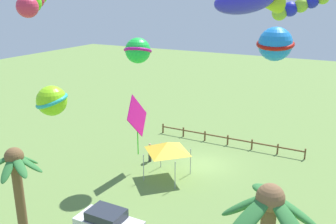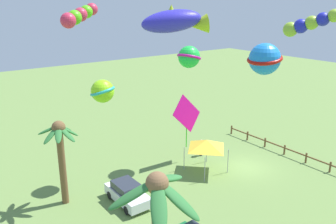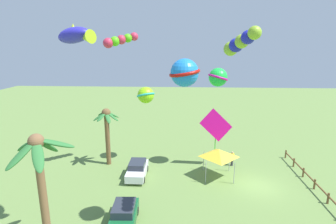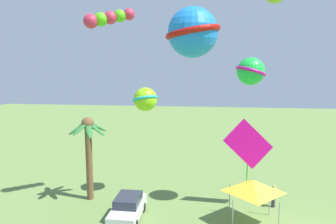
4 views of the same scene
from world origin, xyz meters
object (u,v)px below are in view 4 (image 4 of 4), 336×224
Objects in this scene: spectator_0 at (273,196)px; festival_tent at (253,186)px; kite_tube_5 at (108,18)px; kite_ball_2 at (193,32)px; palm_tree_0 at (88,141)px; kite_ball_1 at (251,71)px; parked_car_1 at (128,208)px; kite_ball_3 at (145,99)px; kite_diamond_0 at (248,145)px.

festival_tent is at bearing 145.15° from spectator_0.
kite_ball_2 is at bearing -148.15° from kite_tube_5.
kite_ball_2 is 11.74m from kite_tube_5.
kite_ball_1 is at bearing -89.96° from palm_tree_0.
spectator_0 is 0.56× the size of festival_tent.
kite_ball_3 is (3.94, -0.43, 6.61)m from parked_car_1.
kite_ball_1 reaches higher than kite_ball_3.
festival_tent is at bearing -178.85° from kite_diamond_0.
kite_tube_5 reaches higher than spectator_0.
kite_diamond_0 is 12.75m from kite_tube_5.
festival_tent is (-2.32, -11.37, -1.90)m from palm_tree_0.
kite_tube_5 is (2.23, 1.72, 12.17)m from parked_car_1.
kite_diamond_0 reaches higher than spectator_0.
parked_car_1 is 1.36× the size of festival_tent.
parked_car_1 is 9.07m from kite_diamond_0.
spectator_0 is at bearing -26.53° from kite_ball_2.
kite_diamond_0 is 1.81× the size of kite_ball_3.
festival_tent reaches higher than spectator_0.
kite_diamond_0 is (0.23, -11.32, 0.05)m from palm_tree_0.
kite_ball_3 is at bearing -6.20° from parked_car_1.
kite_diamond_0 is 1.91× the size of kite_ball_1.
parked_car_1 is 1.27× the size of kite_tube_5.
kite_ball_1 reaches higher than parked_car_1.
festival_tent is 7.33m from kite_ball_1.
kite_ball_3 is 0.87× the size of kite_tube_5.
kite_ball_2 reaches higher than palm_tree_0.
kite_ball_1 is at bearing -70.92° from parked_car_1.
parked_car_1 is at bearing 110.43° from kite_diamond_0.
spectator_0 is at bearing -86.33° from kite_tube_5.
kite_ball_3 is (1.26, 7.31, -2.06)m from kite_ball_1.
kite_ball_3 is at bearing -72.25° from palm_tree_0.
kite_diamond_0 is at bearing -69.57° from parked_car_1.
spectator_0 is at bearing -88.00° from kite_diamond_0.
parked_car_1 is at bearing 107.07° from spectator_0.
parked_car_1 is 13.34m from kite_ball_2.
kite_ball_1 is at bearing -87.31° from kite_tube_5.
kite_ball_3 is at bearing 64.08° from festival_tent.
palm_tree_0 is 3.87× the size of spectator_0.
kite_tube_5 is at bearing 94.00° from kite_diamond_0.
palm_tree_0 is 2.15× the size of festival_tent.
parked_car_1 is at bearing 173.80° from kite_ball_3.
parked_car_1 is 1.89× the size of kite_ball_2.
kite_ball_3 is (1.04, 7.34, 2.94)m from kite_diamond_0.
kite_diamond_0 is at bearing -17.93° from kite_ball_2.
spectator_0 is 0.52× the size of kite_tube_5.
kite_ball_3 reaches higher than palm_tree_0.
kite_diamond_0 is 1.57× the size of kite_tube_5.
kite_diamond_0 is 7.98m from kite_ball_3.
festival_tent is at bearing -101.19° from kite_tube_5.
kite_diamond_0 is at bearing -98.08° from kite_ball_3.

